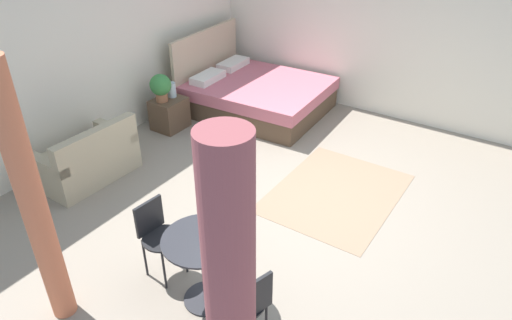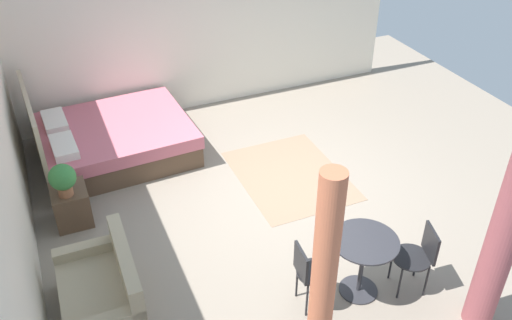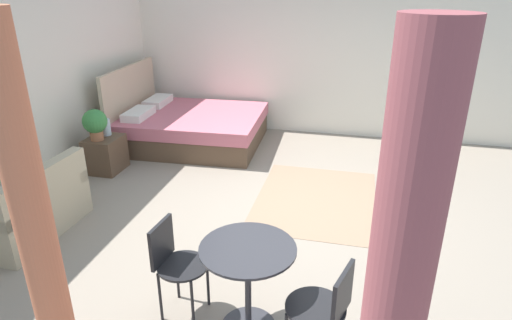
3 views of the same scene
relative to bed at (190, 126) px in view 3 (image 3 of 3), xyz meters
The scene contains 14 objects.
ground_plane 2.83m from the bed, 133.30° to the right, with size 9.09×9.76×0.02m, color gray.
wall_back 2.55m from the bed, 145.29° to the left, with size 9.09×0.12×2.63m, color silver.
wall_right 2.54m from the bed, 61.30° to the right, with size 0.12×6.76×2.63m, color silver.
area_rug 2.79m from the bed, 124.06° to the right, with size 1.92×1.47×0.01m, color #93755B.
bed is the anchor object (origin of this frame).
couch 3.14m from the bed, 167.89° to the left, with size 1.26×0.80×0.81m.
nightstand 1.56m from the bed, 150.32° to the left, with size 0.51×0.45×0.50m.
potted_plant 1.72m from the bed, 151.22° to the left, with size 0.34×0.34×0.44m.
vase 1.49m from the bed, 147.53° to the left, with size 0.13×0.13×0.24m.
balcony_table 4.38m from the bed, 152.57° to the right, with size 0.73×0.73×0.76m.
cafe_chair_near_window 4.84m from the bed, 147.14° to the right, with size 0.54×0.54×0.82m.
cafe_chair_near_couch 4.07m from the bed, 160.10° to the right, with size 0.45×0.45×0.83m.
curtain_left 5.66m from the bed, 147.85° to the right, with size 0.30×0.30×2.48m.
curtain_right 4.92m from the bed, 168.16° to the right, with size 0.21×0.21×2.48m.
Camera 3 is at (-4.56, -0.66, 2.59)m, focal length 30.42 mm.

